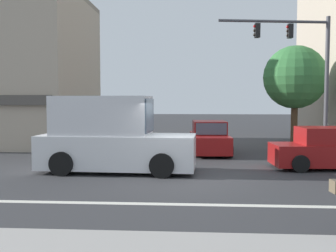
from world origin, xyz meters
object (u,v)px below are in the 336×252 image
object	(u,v)px
box_truck_crossing_leftbound	(112,137)
traffic_light_mast	(305,64)
utility_pole_near_left	(36,67)
sedan_crossing_center	(209,139)
sedan_crossing_rightbound	(327,150)
utility_pole_far_right	(334,72)
street_tree	(295,78)

from	to	relation	value
box_truck_crossing_leftbound	traffic_light_mast	bearing A→B (deg)	23.68
utility_pole_near_left	sedan_crossing_center	size ratio (longest dim) A/B	1.94
sedan_crossing_rightbound	sedan_crossing_center	bearing A→B (deg)	136.30
traffic_light_mast	box_truck_crossing_leftbound	size ratio (longest dim) A/B	1.09
utility_pole_far_right	sedan_crossing_rightbound	xyz separation A→B (m)	(-2.53, -6.74, -3.39)
utility_pole_near_left	sedan_crossing_center	distance (m)	9.28
traffic_light_mast	box_truck_crossing_leftbound	world-z (taller)	traffic_light_mast
utility_pole_far_right	sedan_crossing_center	world-z (taller)	utility_pole_far_right
utility_pole_far_right	utility_pole_near_left	bearing A→B (deg)	-169.70
utility_pole_far_right	sedan_crossing_rightbound	world-z (taller)	utility_pole_far_right
street_tree	sedan_crossing_center	distance (m)	5.08
utility_pole_near_left	sedan_crossing_rightbound	xyz separation A→B (m)	(12.86, -3.95, -3.51)
street_tree	utility_pole_near_left	xyz separation A→B (m)	(-12.71, -0.35, 0.53)
street_tree	sedan_crossing_rightbound	bearing A→B (deg)	-87.92
traffic_light_mast	sedan_crossing_rightbound	xyz separation A→B (m)	(0.24, -2.27, -3.46)
utility_pole_far_right	sedan_crossing_center	size ratio (longest dim) A/B	1.89
traffic_light_mast	sedan_crossing_rightbound	bearing A→B (deg)	-83.93
street_tree	box_truck_crossing_leftbound	xyz separation A→B (m)	(-7.84, -5.42, -2.43)
sedan_crossing_rightbound	sedan_crossing_center	distance (m)	5.91
utility_pole_near_left	box_truck_crossing_leftbound	xyz separation A→B (m)	(4.86, -5.08, -2.97)
sedan_crossing_center	utility_pole_near_left	bearing A→B (deg)	-179.11
street_tree	utility_pole_far_right	xyz separation A→B (m)	(2.69, 2.45, 0.41)
sedan_crossing_center	street_tree	bearing A→B (deg)	2.98
street_tree	utility_pole_near_left	distance (m)	12.72
traffic_light_mast	sedan_crossing_center	bearing A→B (deg)	155.83
sedan_crossing_rightbound	utility_pole_far_right	bearing A→B (deg)	69.42
street_tree	sedan_crossing_rightbound	distance (m)	5.23
utility_pole_near_left	box_truck_crossing_leftbound	distance (m)	7.63
street_tree	utility_pole_near_left	size ratio (longest dim) A/B	0.64
box_truck_crossing_leftbound	sedan_crossing_rightbound	xyz separation A→B (m)	(8.00, 1.13, -0.54)
utility_pole_near_left	sedan_crossing_rightbound	world-z (taller)	utility_pole_near_left
traffic_light_mast	utility_pole_far_right	bearing A→B (deg)	58.18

